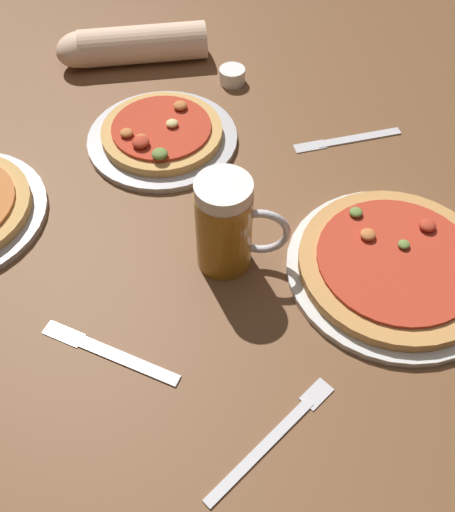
{
  "coord_description": "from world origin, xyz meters",
  "views": [
    {
      "loc": [
        -0.31,
        -0.48,
        0.73
      ],
      "look_at": [
        0.0,
        0.0,
        0.02
      ],
      "focal_mm": 41.39,
      "sensor_mm": 36.0,
      "label": 1
    }
  ],
  "objects_px": {
    "pizza_plate_side": "(162,135)",
    "diner_arm": "(127,46)",
    "fork_spare": "(274,436)",
    "pizza_plate_near": "(395,266)",
    "beer_mug_dark": "(226,226)",
    "knife_spare": "(347,139)",
    "ramekin_sauce": "(232,76)",
    "knife_right": "(109,352)"
  },
  "relations": [
    {
      "from": "pizza_plate_side",
      "to": "diner_arm",
      "type": "bearing_deg",
      "value": 76.35
    },
    {
      "from": "fork_spare",
      "to": "diner_arm",
      "type": "relative_size",
      "value": 0.73
    },
    {
      "from": "pizza_plate_near",
      "to": "beer_mug_dark",
      "type": "bearing_deg",
      "value": 142.01
    },
    {
      "from": "knife_spare",
      "to": "pizza_plate_near",
      "type": "bearing_deg",
      "value": -116.78
    },
    {
      "from": "knife_spare",
      "to": "diner_arm",
      "type": "bearing_deg",
      "value": 116.67
    },
    {
      "from": "ramekin_sauce",
      "to": "knife_spare",
      "type": "relative_size",
      "value": 0.26
    },
    {
      "from": "beer_mug_dark",
      "to": "pizza_plate_near",
      "type": "bearing_deg",
      "value": -37.99
    },
    {
      "from": "pizza_plate_near",
      "to": "pizza_plate_side",
      "type": "height_order",
      "value": "pizza_plate_side"
    },
    {
      "from": "knife_right",
      "to": "pizza_plate_near",
      "type": "bearing_deg",
      "value": -14.02
    },
    {
      "from": "knife_right",
      "to": "fork_spare",
      "type": "distance_m",
      "value": 0.26
    },
    {
      "from": "diner_arm",
      "to": "beer_mug_dark",
      "type": "bearing_deg",
      "value": -101.61
    },
    {
      "from": "ramekin_sauce",
      "to": "fork_spare",
      "type": "height_order",
      "value": "ramekin_sauce"
    },
    {
      "from": "fork_spare",
      "to": "pizza_plate_near",
      "type": "bearing_deg",
      "value": 20.44
    },
    {
      "from": "fork_spare",
      "to": "ramekin_sauce",
      "type": "bearing_deg",
      "value": 61.03
    },
    {
      "from": "pizza_plate_near",
      "to": "knife_right",
      "type": "bearing_deg",
      "value": 165.98
    },
    {
      "from": "pizza_plate_near",
      "to": "knife_right",
      "type": "distance_m",
      "value": 0.45
    },
    {
      "from": "ramekin_sauce",
      "to": "beer_mug_dark",
      "type": "bearing_deg",
      "value": -124.07
    },
    {
      "from": "ramekin_sauce",
      "to": "fork_spare",
      "type": "bearing_deg",
      "value": -118.97
    },
    {
      "from": "pizza_plate_side",
      "to": "ramekin_sauce",
      "type": "xyz_separation_m",
      "value": [
        0.21,
        0.09,
        -0.0
      ]
    },
    {
      "from": "pizza_plate_near",
      "to": "knife_spare",
      "type": "xyz_separation_m",
      "value": [
        0.14,
        0.28,
        -0.01
      ]
    },
    {
      "from": "pizza_plate_near",
      "to": "fork_spare",
      "type": "distance_m",
      "value": 0.33
    },
    {
      "from": "pizza_plate_side",
      "to": "beer_mug_dark",
      "type": "distance_m",
      "value": 0.32
    },
    {
      "from": "diner_arm",
      "to": "fork_spare",
      "type": "bearing_deg",
      "value": -104.68
    },
    {
      "from": "beer_mug_dark",
      "to": "ramekin_sauce",
      "type": "distance_m",
      "value": 0.48
    },
    {
      "from": "pizza_plate_side",
      "to": "diner_arm",
      "type": "height_order",
      "value": "diner_arm"
    },
    {
      "from": "fork_spare",
      "to": "diner_arm",
      "type": "xyz_separation_m",
      "value": [
        0.22,
        0.85,
        0.04
      ]
    },
    {
      "from": "beer_mug_dark",
      "to": "diner_arm",
      "type": "bearing_deg",
      "value": 78.39
    },
    {
      "from": "pizza_plate_near",
      "to": "fork_spare",
      "type": "height_order",
      "value": "pizza_plate_near"
    },
    {
      "from": "knife_right",
      "to": "fork_spare",
      "type": "bearing_deg",
      "value": -61.01
    },
    {
      "from": "pizza_plate_side",
      "to": "beer_mug_dark",
      "type": "bearing_deg",
      "value": -99.79
    },
    {
      "from": "beer_mug_dark",
      "to": "pizza_plate_side",
      "type": "bearing_deg",
      "value": 80.21
    },
    {
      "from": "pizza_plate_near",
      "to": "fork_spare",
      "type": "relative_size",
      "value": 1.49
    },
    {
      "from": "diner_arm",
      "to": "pizza_plate_side",
      "type": "bearing_deg",
      "value": -103.65
    },
    {
      "from": "pizza_plate_side",
      "to": "knife_spare",
      "type": "xyz_separation_m",
      "value": [
        0.3,
        -0.19,
        -0.01
      ]
    },
    {
      "from": "pizza_plate_side",
      "to": "diner_arm",
      "type": "xyz_separation_m",
      "value": [
        0.07,
        0.27,
        0.02
      ]
    },
    {
      "from": "diner_arm",
      "to": "pizza_plate_near",
      "type": "bearing_deg",
      "value": -83.22
    },
    {
      "from": "ramekin_sauce",
      "to": "fork_spare",
      "type": "distance_m",
      "value": 0.77
    },
    {
      "from": "beer_mug_dark",
      "to": "fork_spare",
      "type": "bearing_deg",
      "value": -110.77
    },
    {
      "from": "knife_right",
      "to": "diner_arm",
      "type": "xyz_separation_m",
      "value": [
        0.35,
        0.63,
        0.04
      ]
    },
    {
      "from": "beer_mug_dark",
      "to": "fork_spare",
      "type": "xyz_separation_m",
      "value": [
        -0.11,
        -0.28,
        -0.08
      ]
    },
    {
      "from": "knife_right",
      "to": "fork_spare",
      "type": "xyz_separation_m",
      "value": [
        0.12,
        -0.22,
        -0.0
      ]
    },
    {
      "from": "beer_mug_dark",
      "to": "knife_right",
      "type": "distance_m",
      "value": 0.25
    }
  ]
}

